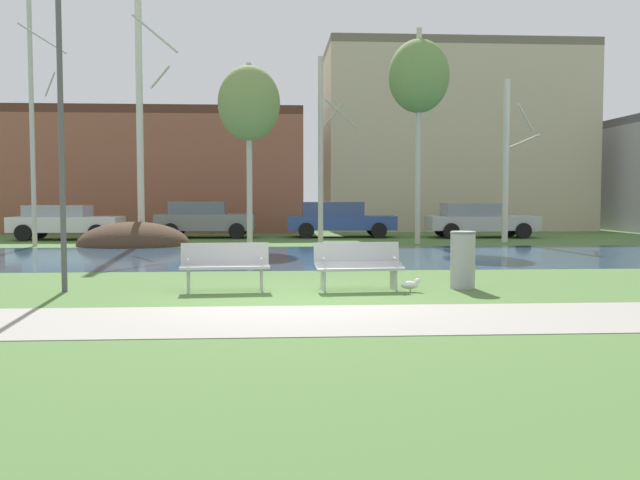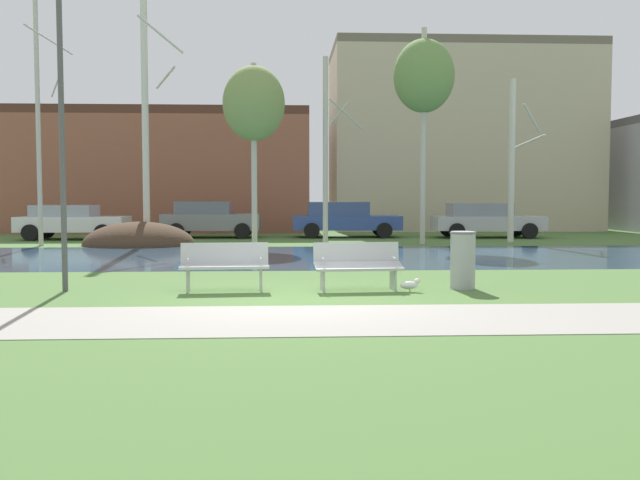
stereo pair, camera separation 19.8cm
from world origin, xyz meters
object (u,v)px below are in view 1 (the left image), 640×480
Objects in this scene: bench_right at (358,264)px; parked_sedan_second_grey at (204,219)px; bench_left at (225,265)px; seagull at (411,285)px; parked_van_nearest_white at (65,221)px; trash_bin at (463,259)px; streetlamp at (60,79)px; parked_hatch_third_blue at (338,219)px; parked_wagon_fourth_silver at (479,219)px.

parked_sedan_second_grey is (-4.45, 16.53, 0.32)m from bench_right.
bench_left is 0.40× the size of parked_sedan_second_grey.
parked_sedan_second_grey is at bearing 107.69° from seagull.
bench_right is at bearing -57.71° from parked_van_nearest_white.
streetlamp is (-7.29, -0.01, 3.24)m from trash_bin.
parked_sedan_second_grey is at bearing -179.24° from parked_hatch_third_blue.
streetlamp is 1.42× the size of parked_sedan_second_grey.
seagull is at bearing -110.34° from parked_wagon_fourth_silver.
trash_bin is (1.97, 0.09, 0.08)m from bench_right.
parked_wagon_fourth_silver is at bearing -2.87° from parked_sedan_second_grey.
parked_sedan_second_grey is at bearing 96.96° from bench_left.
trash_bin is 0.24× the size of parked_hatch_third_blue.
bench_left is at bearing -102.13° from parked_hatch_third_blue.
parked_wagon_fourth_silver reaches higher than trash_bin.
parked_hatch_third_blue is (6.45, 16.52, -3.01)m from streetlamp.
streetlamp is (-6.24, 0.39, 3.66)m from seagull.
parked_van_nearest_white is 10.99m from parked_hatch_third_blue.
bench_left is 16.65m from parked_sedan_second_grey.
streetlamp is 20.29m from parked_wagon_fourth_silver.
streetlamp is at bearing -73.81° from parked_van_nearest_white.
seagull is at bearing -55.88° from parked_van_nearest_white.
parked_van_nearest_white is at bearing 106.19° from streetlamp.
parked_sedan_second_grey is 0.90× the size of parked_wagon_fourth_silver.
seagull is 16.92m from parked_hatch_third_blue.
bench_left is 1.00× the size of bench_right.
trash_bin is 17.65m from parked_sedan_second_grey.
trash_bin is (4.41, 0.09, 0.08)m from bench_left.
streetlamp is (-2.89, 0.08, 3.32)m from bench_left.
seagull is 19.12m from parked_van_nearest_white.
bench_right is 0.39× the size of parked_van_nearest_white.
parked_van_nearest_white is at bearing -169.30° from parked_sedan_second_grey.
parked_van_nearest_white reaches higher than trash_bin.
parked_hatch_third_blue is at bearing 0.76° from parked_sedan_second_grey.
streetlamp reaches higher than parked_hatch_third_blue.
bench_right reaches higher than seagull.
seagull is at bearing -72.31° from parked_sedan_second_grey.
streetlamp is (-5.32, 0.08, 3.32)m from bench_right.
parked_wagon_fourth_silver is (16.75, 0.44, 0.02)m from parked_van_nearest_white.
parked_wagon_fourth_silver is at bearing 69.66° from seagull.
trash_bin is 0.24× the size of parked_wagon_fourth_silver.
bench_right is 0.40× the size of parked_sedan_second_grey.
bench_left is at bearing -64.60° from parked_van_nearest_white.
parked_van_nearest_white is at bearing -174.34° from parked_hatch_third_blue.
streetlamp is 16.36m from parked_van_nearest_white.
bench_left is at bearing -83.04° from parked_sedan_second_grey.
streetlamp reaches higher than parked_van_nearest_white.
streetlamp is at bearing 179.14° from bench_right.
parked_sedan_second_grey is (-5.37, 16.83, 0.66)m from seagull.
bench_left is 0.39× the size of parked_van_nearest_white.
parked_hatch_third_blue is at bearing 92.91° from trash_bin.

